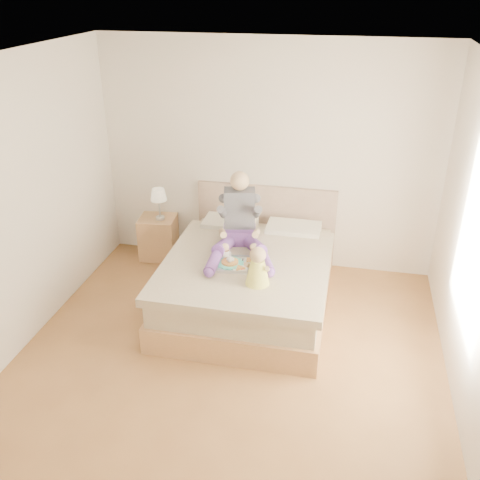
% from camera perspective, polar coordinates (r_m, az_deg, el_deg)
% --- Properties ---
extents(room, '(4.02, 4.22, 2.71)m').
position_cam_1_polar(room, '(4.34, -0.53, 2.53)').
color(room, brown).
rests_on(room, ground).
extents(bed, '(1.70, 2.18, 1.00)m').
position_cam_1_polar(bed, '(5.84, 1.07, -3.91)').
color(bed, '#A5794D').
rests_on(bed, ground).
extents(nightstand, '(0.48, 0.44, 0.54)m').
position_cam_1_polar(nightstand, '(6.87, -8.68, 0.29)').
color(nightstand, '#A5794D').
rests_on(nightstand, ground).
extents(lamp, '(0.20, 0.20, 0.40)m').
position_cam_1_polar(lamp, '(6.60, -8.68, 4.63)').
color(lamp, silver).
rests_on(lamp, nightstand).
extents(adult, '(0.73, 1.06, 0.83)m').
position_cam_1_polar(adult, '(5.71, -0.05, 1.48)').
color(adult, '#5E378A').
rests_on(adult, bed).
extents(tray, '(0.49, 0.40, 0.13)m').
position_cam_1_polar(tray, '(5.44, -0.13, -2.43)').
color(tray, silver).
rests_on(tray, bed).
extents(baby, '(0.26, 0.35, 0.39)m').
position_cam_1_polar(baby, '(5.07, 1.92, -3.08)').
color(baby, '#F6F64D').
rests_on(baby, bed).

